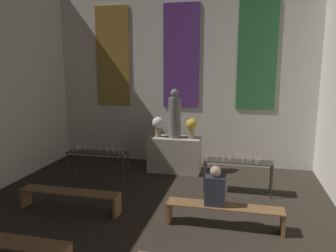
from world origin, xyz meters
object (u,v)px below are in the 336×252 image
at_px(altar, 175,154).
at_px(pew_back_right, 224,211).
at_px(candle_rack_left, 98,155).
at_px(person_seated, 215,188).
at_px(candle_rack_right, 238,165).
at_px(flower_vase_left, 158,124).
at_px(flower_vase_right, 191,126).
at_px(pew_back_left, 70,196).
at_px(statue, 175,115).
at_px(pew_second_left, 2,246).

bearing_deg(altar, pew_back_right, -62.30).
bearing_deg(candle_rack_left, person_seated, -29.39).
xyz_separation_m(candle_rack_right, pew_back_right, (-0.19, -1.76, -0.36)).
bearing_deg(pew_back_right, flower_vase_left, 124.32).
relative_size(flower_vase_right, pew_back_left, 0.27).
relative_size(flower_vase_left, person_seated, 0.76).
relative_size(statue, flower_vase_right, 2.38).
bearing_deg(altar, flower_vase_right, 0.00).
bearing_deg(candle_rack_left, statue, 34.41).
bearing_deg(flower_vase_left, pew_back_left, -110.17).
height_order(candle_rack_right, person_seated, person_seated).
distance_m(candle_rack_right, pew_back_left, 3.76).
relative_size(flower_vase_right, candle_rack_left, 0.36).
distance_m(flower_vase_right, person_seated, 3.15).
distance_m(pew_second_left, pew_back_right, 3.66).
xyz_separation_m(flower_vase_right, pew_second_left, (-2.02, -4.89, -1.01)).
height_order(altar, person_seated, person_seated).
bearing_deg(flower_vase_left, pew_back_right, -55.68).
xyz_separation_m(altar, pew_back_right, (1.56, -2.96, -0.17)).
bearing_deg(pew_back_left, candle_rack_left, 96.32).
relative_size(candle_rack_right, pew_back_left, 0.74).
height_order(candle_rack_left, pew_back_left, candle_rack_left).
height_order(pew_second_left, pew_back_left, same).
xyz_separation_m(candle_rack_left, person_seated, (3.13, -1.76, 0.07)).
distance_m(flower_vase_left, candle_rack_right, 2.60).
bearing_deg(flower_vase_right, statue, 180.00).
distance_m(candle_rack_left, pew_back_left, 1.81).
height_order(statue, person_seated, statue).
relative_size(altar, statue, 1.08).
xyz_separation_m(pew_second_left, pew_back_left, (0.00, 1.93, 0.00)).
xyz_separation_m(flower_vase_left, pew_back_right, (2.02, -2.96, -1.01)).
bearing_deg(statue, pew_back_right, -62.30).
distance_m(flower_vase_right, pew_back_left, 3.73).
height_order(candle_rack_left, pew_back_right, candle_rack_left).
bearing_deg(pew_back_left, flower_vase_left, 69.83).
relative_size(altar, person_seated, 1.95).
height_order(statue, pew_second_left, statue).
height_order(flower_vase_right, pew_back_right, flower_vase_right).
bearing_deg(flower_vase_left, candle_rack_left, -136.95).
bearing_deg(person_seated, altar, 114.98).
xyz_separation_m(flower_vase_right, candle_rack_right, (1.28, -1.20, -0.65)).
xyz_separation_m(candle_rack_left, candle_rack_right, (3.50, 0.00, -0.00)).
distance_m(altar, pew_back_left, 3.35).
distance_m(pew_second_left, pew_back_left, 1.93).
bearing_deg(person_seated, candle_rack_left, 150.61).
height_order(statue, candle_rack_left, statue).
bearing_deg(candle_rack_right, person_seated, -101.81).
bearing_deg(pew_second_left, candle_rack_left, 93.03).
relative_size(flower_vase_left, pew_second_left, 0.27).
distance_m(pew_back_left, person_seated, 2.97).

